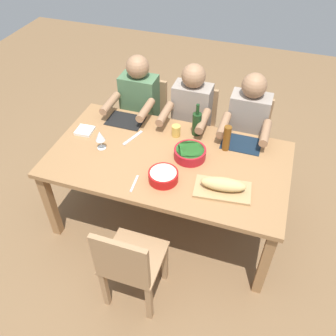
{
  "coord_description": "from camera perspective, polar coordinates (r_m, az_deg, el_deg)",
  "views": [
    {
      "loc": [
        0.67,
        -2.01,
        2.59
      ],
      "look_at": [
        0.0,
        0.0,
        0.63
      ],
      "focal_mm": 38.29,
      "sensor_mm": 36.0,
      "label": 1
    }
  ],
  "objects": [
    {
      "name": "cup_far_center",
      "position": [
        3.01,
        1.29,
        5.94
      ],
      "size": [
        0.07,
        0.07,
        0.1
      ],
      "primitive_type": "cylinder",
      "color": "gold",
      "rests_on": "dining_table"
    },
    {
      "name": "placemat_far_right",
      "position": [
        3.01,
        11.57,
        3.82
      ],
      "size": [
        0.32,
        0.23,
        0.01
      ],
      "primitive_type": "cube",
      "color": "#142333",
      "rests_on": "dining_table"
    },
    {
      "name": "diner_far_center",
      "position": [
        3.34,
        3.57,
        8.09
      ],
      "size": [
        0.41,
        0.53,
        1.2
      ],
      "color": "#2D2D38",
      "rests_on": "ground_plane"
    },
    {
      "name": "chair_far_right",
      "position": [
        3.55,
        12.33,
        5.16
      ],
      "size": [
        0.4,
        0.4,
        0.85
      ],
      "color": "#A87F56",
      "rests_on": "ground_plane"
    },
    {
      "name": "serving_bowl_pasta",
      "position": [
        2.6,
        -0.76,
        -1.23
      ],
      "size": [
        0.22,
        0.22,
        0.08
      ],
      "color": "red",
      "rests_on": "dining_table"
    },
    {
      "name": "chair_far_center",
      "position": [
        3.61,
        4.23,
        6.85
      ],
      "size": [
        0.4,
        0.4,
        0.85
      ],
      "color": "#A87F56",
      "rests_on": "ground_plane"
    },
    {
      "name": "ground_plane",
      "position": [
        3.35,
        0.0,
        -7.92
      ],
      "size": [
        8.0,
        8.0,
        0.0
      ],
      "primitive_type": "plane",
      "color": "brown"
    },
    {
      "name": "dining_table",
      "position": [
        2.87,
        0.0,
        0.51
      ],
      "size": [
        1.88,
        1.03,
        0.74
      ],
      "color": "#9E7044",
      "rests_on": "ground_plane"
    },
    {
      "name": "diner_far_right",
      "position": [
        3.27,
        12.35,
        6.29
      ],
      "size": [
        0.41,
        0.53,
        1.2
      ],
      "color": "#2D2D38",
      "rests_on": "ground_plane"
    },
    {
      "name": "carving_knife",
      "position": [
        3.02,
        -5.62,
        4.8
      ],
      "size": [
        0.1,
        0.23,
        0.01
      ],
      "primitive_type": "cube",
      "rotation": [
        0.0,
        0.0,
        1.24
      ],
      "color": "silver",
      "rests_on": "dining_table"
    },
    {
      "name": "napkin_stack",
      "position": [
        3.15,
        -13.11,
        5.82
      ],
      "size": [
        0.15,
        0.15,
        0.02
      ],
      "primitive_type": "cube",
      "rotation": [
        0.0,
        0.0,
        0.06
      ],
      "color": "white",
      "rests_on": "dining_table"
    },
    {
      "name": "wine_bottle",
      "position": [
        3.0,
        4.6,
        7.12
      ],
      "size": [
        0.08,
        0.08,
        0.29
      ],
      "color": "#193819",
      "rests_on": "dining_table"
    },
    {
      "name": "fork_near_center",
      "position": [
        2.61,
        -5.37,
        -2.48
      ],
      "size": [
        0.03,
        0.17,
        0.01
      ],
      "primitive_type": "cube",
      "rotation": [
        0.0,
        0.0,
        0.08
      ],
      "color": "silver",
      "rests_on": "dining_table"
    },
    {
      "name": "placemat_far_left",
      "position": [
        3.23,
        -6.79,
        7.51
      ],
      "size": [
        0.32,
        0.23,
        0.01
      ],
      "primitive_type": "cube",
      "color": "black",
      "rests_on": "dining_table"
    },
    {
      "name": "cutting_board",
      "position": [
        2.58,
        8.67,
        -3.43
      ],
      "size": [
        0.42,
        0.26,
        0.02
      ],
      "primitive_type": "cube",
      "rotation": [
        0.0,
        0.0,
        0.11
      ],
      "color": "tan",
      "rests_on": "dining_table"
    },
    {
      "name": "bread_loaf",
      "position": [
        2.54,
        8.79,
        -2.57
      ],
      "size": [
        0.33,
        0.15,
        0.09
      ],
      "primitive_type": "ellipsoid",
      "rotation": [
        0.0,
        0.0,
        0.11
      ],
      "color": "tan",
      "rests_on": "cutting_board"
    },
    {
      "name": "beer_bottle",
      "position": [
        2.87,
        9.33,
        4.7
      ],
      "size": [
        0.06,
        0.06,
        0.22
      ],
      "primitive_type": "cylinder",
      "color": "brown",
      "rests_on": "dining_table"
    },
    {
      "name": "serving_bowl_greens",
      "position": [
        2.8,
        3.51,
        2.43
      ],
      "size": [
        0.25,
        0.25,
        0.08
      ],
      "color": "#B21923",
      "rests_on": "dining_table"
    },
    {
      "name": "wine_glass",
      "position": [
        2.89,
        -10.78,
        4.92
      ],
      "size": [
        0.08,
        0.08,
        0.17
      ],
      "color": "silver",
      "rests_on": "dining_table"
    },
    {
      "name": "diner_far_left",
      "position": [
        3.48,
        -4.75,
        9.61
      ],
      "size": [
        0.41,
        0.53,
        1.2
      ],
      "color": "#2D2D38",
      "rests_on": "ground_plane"
    },
    {
      "name": "chair_near_center",
      "position": [
        2.51,
        -6.26,
        -14.9
      ],
      "size": [
        0.4,
        0.4,
        0.85
      ],
      "color": "#A87F56",
      "rests_on": "ground_plane"
    },
    {
      "name": "chair_far_left",
      "position": [
        3.74,
        -3.5,
        8.33
      ],
      "size": [
        0.4,
        0.4,
        0.85
      ],
      "color": "#A87F56",
      "rests_on": "ground_plane"
    }
  ]
}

